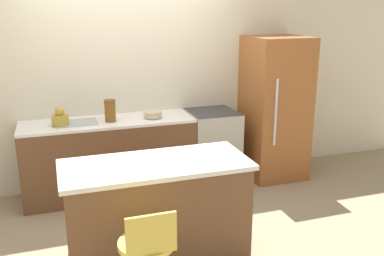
{
  "coord_description": "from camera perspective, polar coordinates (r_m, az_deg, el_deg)",
  "views": [
    {
      "loc": [
        -0.85,
        -4.37,
        2.13
      ],
      "look_at": [
        0.47,
        -0.41,
        0.93
      ],
      "focal_mm": 40.0,
      "sensor_mm": 36.0,
      "label": 1
    }
  ],
  "objects": [
    {
      "name": "canister_jar",
      "position": [
        4.81,
        -10.87,
        2.34
      ],
      "size": [
        0.13,
        0.13,
        0.24
      ],
      "color": "brown",
      "rests_on": "back_counter"
    },
    {
      "name": "mixing_bowl",
      "position": [
        4.92,
        -5.24,
        1.85
      ],
      "size": [
        0.21,
        0.21,
        0.07
      ],
      "color": "#C1B28E",
      "rests_on": "back_counter"
    },
    {
      "name": "kettle",
      "position": [
        4.79,
        -17.19,
        1.28
      ],
      "size": [
        0.18,
        0.18,
        0.19
      ],
      "color": "#B29333",
      "rests_on": "back_counter"
    },
    {
      "name": "kitchen_island",
      "position": [
        3.72,
        -4.72,
        -10.95
      ],
      "size": [
        1.56,
        0.68,
        0.88
      ],
      "color": "brown",
      "rests_on": "ground_plane"
    },
    {
      "name": "wall_back",
      "position": [
        5.15,
        -8.74,
        6.64
      ],
      "size": [
        8.0,
        0.06,
        2.6
      ],
      "color": "beige",
      "rests_on": "ground_plane"
    },
    {
      "name": "refrigerator",
      "position": [
        5.47,
        10.94,
        2.63
      ],
      "size": [
        0.69,
        0.74,
        1.77
      ],
      "color": "#995628",
      "rests_on": "ground_plane"
    },
    {
      "name": "back_counter",
      "position": [
        5.01,
        -10.92,
        -3.89
      ],
      "size": [
        1.92,
        0.59,
        0.89
      ],
      "color": "brown",
      "rests_on": "ground_plane"
    },
    {
      "name": "oven_range",
      "position": [
        5.3,
        2.68,
        -2.45
      ],
      "size": [
        0.58,
        0.6,
        0.89
      ],
      "color": "#B7B2A8",
      "rests_on": "ground_plane"
    },
    {
      "name": "ground_plane",
      "position": [
        4.94,
        -6.78,
        -9.59
      ],
      "size": [
        14.0,
        14.0,
        0.0
      ],
      "primitive_type": "plane",
      "color": "#998466"
    }
  ]
}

